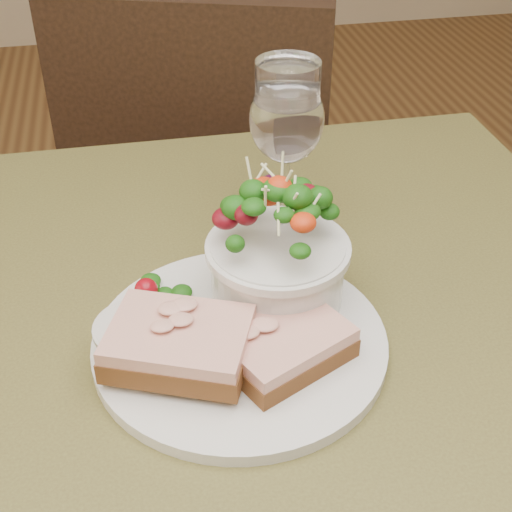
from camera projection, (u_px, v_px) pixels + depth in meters
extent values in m
cube|color=#48421F|center=(249.00, 350.00, 0.66)|extent=(0.80, 0.80, 0.04)
cylinder|color=black|center=(410.00, 347.00, 1.20)|extent=(0.05, 0.05, 0.71)
cube|color=black|center=(216.00, 205.00, 1.39)|extent=(0.53, 0.53, 0.04)
cube|color=black|center=(190.00, 146.00, 1.10)|extent=(0.41, 0.17, 0.45)
cube|color=black|center=(220.00, 295.00, 1.52)|extent=(0.46, 0.46, 0.45)
cylinder|color=silver|center=(240.00, 342.00, 0.63)|extent=(0.26, 0.26, 0.01)
cube|color=#482813|center=(284.00, 349.00, 0.60)|extent=(0.13, 0.11, 0.02)
cube|color=#FFF4C1|center=(284.00, 336.00, 0.59)|extent=(0.12, 0.11, 0.01)
cube|color=#482813|center=(180.00, 348.00, 0.59)|extent=(0.14, 0.12, 0.02)
cube|color=#FFF4C1|center=(179.00, 334.00, 0.58)|extent=(0.14, 0.12, 0.01)
cylinder|color=beige|center=(140.00, 341.00, 0.59)|extent=(0.07, 0.07, 0.04)
cylinder|color=brown|center=(138.00, 328.00, 0.59)|extent=(0.06, 0.06, 0.01)
cylinder|color=silver|center=(277.00, 271.00, 0.65)|extent=(0.12, 0.12, 0.06)
ellipsoid|color=#133409|center=(279.00, 220.00, 0.62)|extent=(0.11, 0.11, 0.06)
ellipsoid|color=#133409|center=(162.00, 285.00, 0.67)|extent=(0.04, 0.04, 0.01)
sphere|color=maroon|center=(146.00, 290.00, 0.66)|extent=(0.02, 0.02, 0.02)
cylinder|color=white|center=(284.00, 225.00, 0.79)|extent=(0.07, 0.07, 0.00)
cylinder|color=white|center=(285.00, 189.00, 0.76)|extent=(0.01, 0.01, 0.09)
ellipsoid|color=white|center=(287.00, 120.00, 0.71)|extent=(0.08, 0.08, 0.09)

